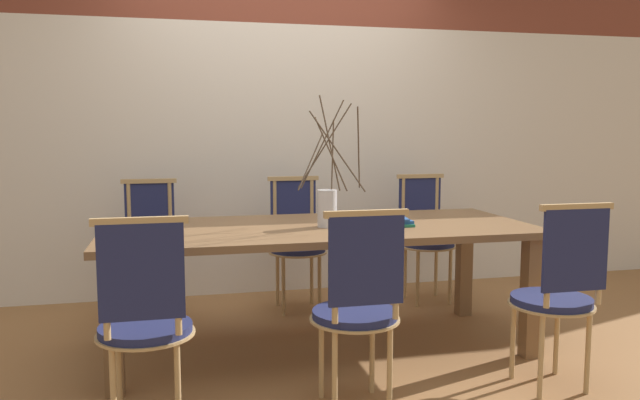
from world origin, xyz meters
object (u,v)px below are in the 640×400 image
Objects in this scene: chair_near_center at (558,290)px; vase_centerpiece at (328,203)px; chair_far_center at (425,233)px; dining_table at (320,240)px; book_stack at (390,222)px.

vase_centerpiece reaches higher than chair_near_center.
chair_near_center is 1.00× the size of chair_far_center.
chair_near_center is (1.00, -0.85, -0.14)m from dining_table.
chair_near_center and chair_far_center have the same top height.
vase_centerpiece reaches higher than dining_table.
book_stack is at bearing -4.22° from vase_centerpiece.
vase_centerpiece is 0.39m from book_stack.
dining_table is 3.30× the size of vase_centerpiece.
chair_near_center is 3.79× the size of book_stack.
dining_table is 9.82× the size of book_stack.
vase_centerpiece is at bearing 175.78° from book_stack.
book_stack is at bearing -12.07° from dining_table.
dining_table is at bearing 139.42° from chair_near_center.
chair_far_center reaches higher than book_stack.
book_stack reaches higher than dining_table.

